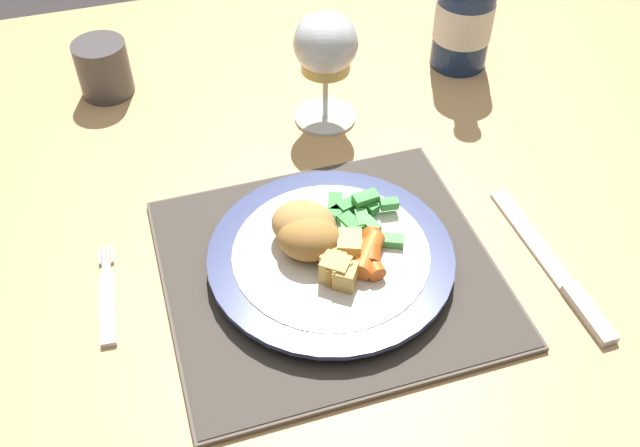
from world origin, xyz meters
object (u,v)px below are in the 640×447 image
(fork, at_px, (108,301))
(drinking_cup, at_px, (103,67))
(table_knife, at_px, (559,274))
(wine_glass, at_px, (326,50))
(bottle, at_px, (466,2))
(dinner_plate, at_px, (331,258))
(dining_table, at_px, (278,233))

(fork, xyz_separation_m, drinking_cup, (0.03, 0.35, 0.03))
(table_knife, xyz_separation_m, wine_glass, (-0.14, 0.31, 0.09))
(fork, height_order, wine_glass, wine_glass)
(table_knife, distance_m, wine_glass, 0.35)
(fork, relative_size, drinking_cup, 1.76)
(fork, relative_size, bottle, 0.51)
(table_knife, bearing_deg, drinking_cup, 131.24)
(dinner_plate, bearing_deg, fork, 174.07)
(dining_table, distance_m, wine_glass, 0.22)
(dining_table, relative_size, dinner_plate, 5.91)
(dinner_plate, xyz_separation_m, fork, (-0.21, 0.02, -0.01))
(dinner_plate, xyz_separation_m, table_knife, (0.21, -0.07, -0.01))
(wine_glass, bearing_deg, bottle, 17.13)
(table_knife, bearing_deg, bottle, 80.19)
(drinking_cup, bearing_deg, wine_glass, -28.34)
(dining_table, bearing_deg, table_knife, -43.19)
(dinner_plate, bearing_deg, bottle, 47.50)
(fork, height_order, drinking_cup, drinking_cup)
(dining_table, bearing_deg, wine_glass, 47.01)
(table_knife, xyz_separation_m, bottle, (0.06, 0.38, 0.09))
(table_knife, relative_size, bottle, 0.88)
(dining_table, bearing_deg, bottle, 28.26)
(bottle, relative_size, drinking_cup, 3.41)
(fork, bearing_deg, drinking_cup, 84.41)
(table_knife, relative_size, wine_glass, 1.51)
(drinking_cup, bearing_deg, fork, -95.59)
(drinking_cup, bearing_deg, table_knife, -48.76)
(drinking_cup, bearing_deg, dinner_plate, -64.11)
(table_knife, bearing_deg, dinner_plate, 160.51)
(wine_glass, xyz_separation_m, drinking_cup, (-0.25, 0.13, -0.06))
(bottle, bearing_deg, table_knife, -99.81)
(dinner_plate, relative_size, drinking_cup, 3.41)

